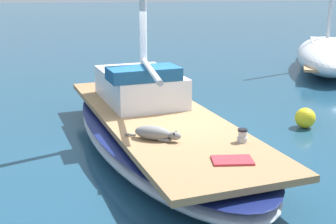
{
  "coord_description": "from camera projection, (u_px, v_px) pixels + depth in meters",
  "views": [
    {
      "loc": [
        -1.21,
        -8.22,
        3.08
      ],
      "look_at": [
        0.0,
        -1.0,
        1.01
      ],
      "focal_mm": 50.13,
      "sensor_mm": 36.0,
      "label": 1
    }
  ],
  "objects": [
    {
      "name": "dog_grey",
      "position": [
        155.0,
        133.0,
        7.34
      ],
      "size": [
        0.87,
        0.55,
        0.22
      ],
      "color": "gray",
      "rests_on": "sailboat_main"
    },
    {
      "name": "mooring_buoy",
      "position": [
        305.0,
        118.0,
        10.06
      ],
      "size": [
        0.44,
        0.44,
        0.44
      ],
      "primitive_type": "sphere",
      "color": "yellow",
      "rests_on": "ground"
    },
    {
      "name": "moored_boat_starboard_side",
      "position": [
        327.0,
        54.0,
        16.35
      ],
      "size": [
        4.4,
        6.47,
        5.88
      ],
      "color": "white",
      "rests_on": "ground"
    },
    {
      "name": "cabin_house",
      "position": [
        140.0,
        85.0,
        9.56
      ],
      "size": [
        1.8,
        2.46,
        0.84
      ],
      "color": "silver",
      "rests_on": "sailboat_main"
    },
    {
      "name": "sailboat_main",
      "position": [
        159.0,
        132.0,
        8.74
      ],
      "size": [
        3.86,
        7.58,
        0.66
      ],
      "color": "#B2B7C1",
      "rests_on": "ground"
    },
    {
      "name": "deck_towel",
      "position": [
        232.0,
        160.0,
        6.48
      ],
      "size": [
        0.59,
        0.42,
        0.03
      ],
      "primitive_type": "cube",
      "rotation": [
        0.0,
        0.0,
        -0.11
      ],
      "color": "#C6333D",
      "rests_on": "sailboat_main"
    },
    {
      "name": "deck_winch",
      "position": [
        242.0,
        136.0,
        7.23
      ],
      "size": [
        0.16,
        0.16,
        0.21
      ],
      "color": "#B7B7BC",
      "rests_on": "sailboat_main"
    },
    {
      "name": "ground_plane",
      "position": [
        159.0,
        149.0,
        8.84
      ],
      "size": [
        120.0,
        120.0,
        0.0
      ],
      "primitive_type": "plane",
      "color": "navy"
    }
  ]
}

